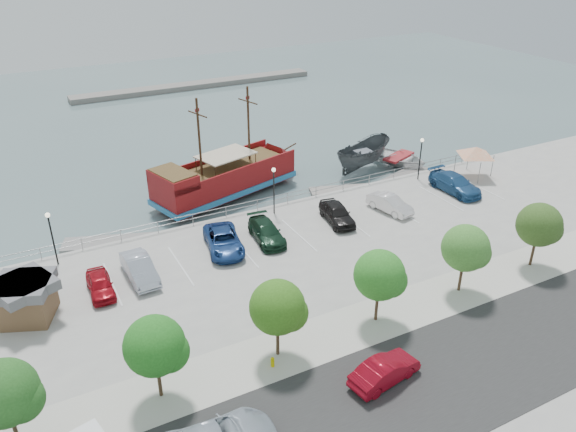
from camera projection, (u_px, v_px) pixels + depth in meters
name	position (u px, v px, depth m)	size (l,w,h in m)	color
ground	(311.00, 257.00, 44.58)	(160.00, 160.00, 0.00)	slate
street	(453.00, 373.00, 31.53)	(100.00, 8.00, 0.04)	#272727
sidewalk	(388.00, 315.00, 36.25)	(100.00, 4.00, 0.05)	beige
seawall_railing	(268.00, 202.00, 50.02)	(50.00, 0.06, 1.00)	gray
far_shore	(197.00, 85.00, 91.81)	(40.00, 3.00, 0.80)	gray
pirate_ship	(235.00, 175.00, 54.78)	(17.17, 9.02, 10.63)	maroon
patrol_boat	(363.00, 157.00, 59.77)	(2.94, 7.81, 3.02)	#3F4447
speedboat	(398.00, 160.00, 61.41)	(4.65, 6.51, 1.35)	silver
dock_west	(112.00, 243.00, 46.08)	(7.79, 2.23, 0.45)	gray
dock_mid	(343.00, 190.00, 55.44)	(6.52, 1.86, 0.37)	gray
dock_east	(404.00, 176.00, 58.56)	(6.79, 1.94, 0.39)	slate
shed	(26.00, 298.00, 35.40)	(4.39, 4.39, 2.76)	brown
canopy_tent	(477.00, 147.00, 55.15)	(5.37, 5.37, 3.58)	slate
street_sedan	(385.00, 371.00, 30.69)	(1.51, 4.34, 1.43)	maroon
fire_hydrant	(272.00, 362.00, 31.84)	(0.23, 0.23, 0.67)	#C9BA00
lamp_post_left	(51.00, 229.00, 40.43)	(0.36, 0.36, 4.28)	black
lamp_post_mid	(274.00, 182.00, 47.89)	(0.36, 0.36, 4.28)	black
lamp_post_right	(421.00, 151.00, 54.53)	(0.36, 0.36, 4.28)	black
tree_a	(8.00, 395.00, 25.63)	(3.30, 3.20, 5.00)	#473321
tree_b	(158.00, 347.00, 28.53)	(3.30, 3.20, 5.00)	#473321
tree_c	(280.00, 309.00, 31.44)	(3.30, 3.20, 5.00)	#473321
tree_d	(382.00, 276.00, 34.34)	(3.30, 3.20, 5.00)	#473321
tree_e	(468.00, 249.00, 37.24)	(3.30, 3.20, 5.00)	#473321
tree_f	(541.00, 226.00, 40.14)	(3.30, 3.20, 5.00)	#473321
parked_car_a	(100.00, 284.00, 38.18)	(1.61, 4.00, 1.36)	#A30C17
parked_car_b	(140.00, 269.00, 39.74)	(1.69, 4.84, 1.59)	#ACB2C3
parked_car_c	(224.00, 241.00, 43.35)	(2.54, 5.51, 1.53)	navy
parked_car_d	(267.00, 232.00, 44.70)	(2.02, 4.97, 1.44)	#132F1E
parked_car_e	(337.00, 213.00, 47.44)	(1.90, 4.73, 1.61)	black
parked_car_f	(390.00, 204.00, 49.24)	(1.53, 4.39, 1.45)	white
parked_car_h	(455.00, 184.00, 52.89)	(2.32, 5.70, 1.65)	#235082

